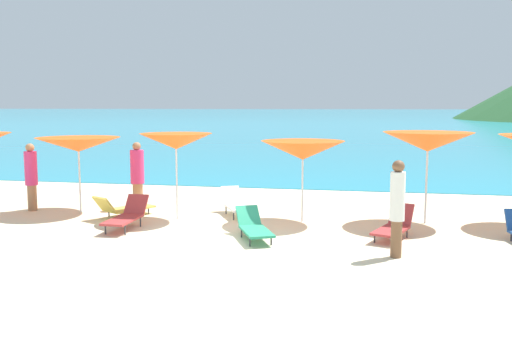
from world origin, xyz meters
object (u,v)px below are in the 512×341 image
Objects in this scene: umbrella_1 at (78,145)px; beachgoer_0 at (137,174)px; lounge_chair_3 at (254,226)px; lounge_chair_4 at (236,204)px; lounge_chair_0 at (394,226)px; beachgoer_1 at (397,205)px; umbrella_2 at (176,141)px; umbrella_3 at (303,150)px; lounge_chair_2 at (127,215)px; umbrella_4 at (428,142)px; lounge_chair_5 at (123,207)px; beachgoer_2 at (31,175)px.

umbrella_1 reaches higher than beachgoer_0.
umbrella_1 reaches higher than lounge_chair_3.
lounge_chair_4 is (4.31, 0.36, -1.53)m from umbrella_1.
lounge_chair_4 is at bearing 175.88° from lounge_chair_0.
lounge_chair_3 is 0.88× the size of beachgoer_1.
umbrella_2 reaches higher than lounge_chair_0.
umbrella_3 is (3.18, 0.32, -0.20)m from umbrella_2.
lounge_chair_2 is (2.16, -1.74, -1.52)m from umbrella_1.
umbrella_4 is at bearing 154.43° from beachgoer_0.
umbrella_3 is 4.92m from lounge_chair_5.
beachgoer_2 is (-10.52, -0.44, -1.02)m from umbrella_4.
umbrella_4 reaches higher than umbrella_1.
umbrella_4 is at bearing 1.92° from umbrella_1.
lounge_chair_0 is 0.82× the size of beachgoer_1.
lounge_chair_5 is (-4.66, -0.32, -1.55)m from umbrella_3.
lounge_chair_0 is 0.93× the size of lounge_chair_3.
lounge_chair_2 is at bearing 146.49° from lounge_chair_5.
lounge_chair_0 is 0.82× the size of beachgoer_0.
umbrella_4 is 4.86m from lounge_chair_3.
umbrella_1 is 1.44× the size of lounge_chair_3.
lounge_chair_3 is (-3.00, -0.65, -0.01)m from lounge_chair_0.
beachgoer_0 is at bearing 176.93° from umbrella_4.
beachgoer_1 reaches higher than lounge_chair_5.
umbrella_2 is 4.46m from beachgoer_2.
lounge_chair_4 is at bearing 164.96° from umbrella_3.
beachgoer_1 is (2.97, -0.89, 0.75)m from lounge_chair_3.
lounge_chair_5 is (-1.48, -0.01, -1.75)m from umbrella_2.
beachgoer_2 is (-1.38, -0.13, -0.85)m from umbrella_1.
umbrella_1 is 1.55× the size of lounge_chair_0.
umbrella_2 is 1.30× the size of lounge_chair_5.
beachgoer_0 is 7.85m from beachgoer_1.
umbrella_1 reaches higher than beachgoer_1.
lounge_chair_0 is (8.30, -1.48, -1.56)m from umbrella_1.
umbrella_1 is 1.47× the size of lounge_chair_2.
lounge_chair_4 reaches higher than lounge_chair_3.
lounge_chair_0 is at bearing -114.88° from umbrella_4.
lounge_chair_2 is at bearing -38.81° from umbrella_1.
lounge_chair_5 is at bearing -21.79° from beachgoer_2.
umbrella_3 is at bearing -15.40° from beachgoer_2.
lounge_chair_0 is 9.81m from beachgoer_2.
umbrella_1 is 1.06× the size of umbrella_3.
lounge_chair_3 is 0.88× the size of beachgoer_2.
beachgoer_0 is 1.01× the size of beachgoer_2.
beachgoer_1 is at bearing -104.42° from umbrella_4.
lounge_chair_0 is at bearing -10.96° from umbrella_2.
lounge_chair_3 is at bearing -21.81° from umbrella_1.
umbrella_4 is 10.58m from beachgoer_2.
umbrella_1 is at bearing 140.60° from lounge_chair_2.
umbrella_4 is at bearing -28.93° from lounge_chair_4.
umbrella_4 is at bearing 15.75° from lounge_chair_2.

